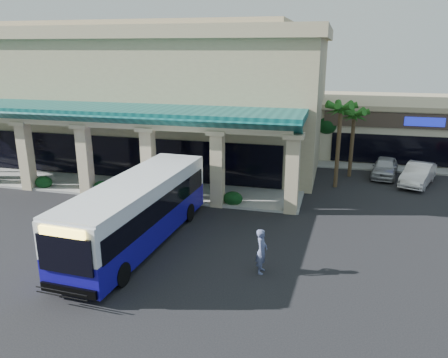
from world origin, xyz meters
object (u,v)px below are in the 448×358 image
(transit_bus, at_px, (138,212))
(pedestrian, at_px, (262,251))
(car_white, at_px, (418,174))
(car_silver, at_px, (385,167))

(transit_bus, bearing_deg, pedestrian, -9.25)
(car_white, bearing_deg, car_silver, 164.28)
(transit_bus, xyz_separation_m, pedestrian, (6.38, -1.37, -0.65))
(car_silver, bearing_deg, pedestrian, -101.42)
(pedestrian, distance_m, car_silver, 18.14)
(pedestrian, bearing_deg, car_silver, -20.02)
(transit_bus, distance_m, car_white, 20.54)
(pedestrian, bearing_deg, transit_bus, 78.85)
(car_silver, bearing_deg, transit_bus, -120.02)
(pedestrian, distance_m, car_white, 17.64)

